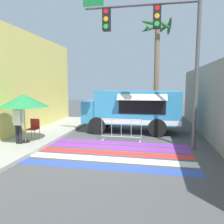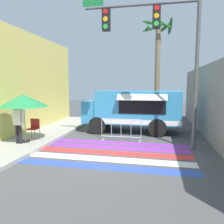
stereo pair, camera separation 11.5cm
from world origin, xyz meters
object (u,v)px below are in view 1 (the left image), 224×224
folding_chair (34,127)px  barricade_front (121,130)px  patio_umbrella (24,101)px  vendor_person (18,121)px  food_truck (131,108)px  traffic_signal_pole (159,38)px  palm_tree (157,53)px

folding_chair → barricade_front: 4.15m
patio_umbrella → vendor_person: bearing=-116.6°
food_truck → traffic_signal_pole: (1.43, -3.06, 3.19)m
food_truck → barricade_front: bearing=-95.8°
patio_umbrella → traffic_signal_pole: bearing=7.9°
traffic_signal_pole → palm_tree: size_ratio=0.86×
patio_umbrella → folding_chair: (0.03, 0.66, -1.29)m
traffic_signal_pole → patio_umbrella: (-5.71, -0.79, -2.56)m
food_truck → patio_umbrella: (-4.28, -3.85, 0.63)m
vendor_person → barricade_front: (4.19, 1.92, -0.62)m
folding_chair → food_truck: bearing=34.2°
traffic_signal_pole → vendor_person: traffic_signal_pole is taller
traffic_signal_pole → patio_umbrella: traffic_signal_pole is taller
patio_umbrella → folding_chair: bearing=87.6°
folding_chair → palm_tree: palm_tree is taller
vendor_person → barricade_front: bearing=10.9°
traffic_signal_pole → palm_tree: (-0.03, 7.18, 0.44)m
patio_umbrella → palm_tree: size_ratio=0.29×
barricade_front → palm_tree: 7.92m
patio_umbrella → palm_tree: (5.68, 7.98, 2.99)m
food_truck → traffic_signal_pole: traffic_signal_pole is taller
traffic_signal_pole → barricade_front: (-1.66, 0.85, -4.04)m
vendor_person → barricade_front: vendor_person is taller
patio_umbrella → barricade_front: (4.06, 1.65, -1.48)m
food_truck → vendor_person: food_truck is taller
barricade_front → palm_tree: bearing=75.6°
folding_chair → vendor_person: size_ratio=0.54×
palm_tree → barricade_front: bearing=-104.4°
vendor_person → barricade_front: 4.66m
patio_umbrella → vendor_person: 0.91m
traffic_signal_pole → barricade_front: size_ratio=3.28×
vendor_person → food_truck: bearing=29.3°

